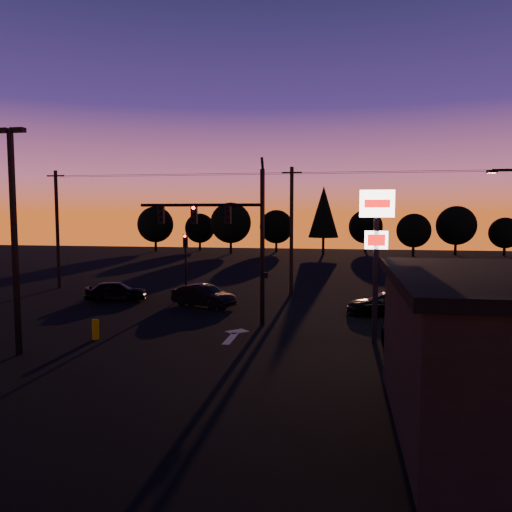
{
  "coord_description": "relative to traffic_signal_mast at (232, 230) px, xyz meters",
  "views": [
    {
      "loc": [
        5.47,
        -21.1,
        5.8
      ],
      "look_at": [
        1.0,
        5.0,
        3.5
      ],
      "focal_mm": 35.0,
      "sensor_mm": 36.0,
      "label": 1
    }
  ],
  "objects": [
    {
      "name": "secondary_signal",
      "position": [
        -4.9,
        7.49,
        -2.07
      ],
      "size": [
        0.3,
        0.31,
        4.35
      ],
      "color": "black",
      "rests_on": "ground"
    },
    {
      "name": "car_mid",
      "position": [
        -2.81,
        4.44,
        -4.25
      ],
      "size": [
        4.38,
        3.05,
        1.37
      ],
      "primitive_type": "imported",
      "rotation": [
        0.0,
        0.0,
        1.14
      ],
      "color": "black",
      "rests_on": "ground"
    },
    {
      "name": "tree_6",
      "position": [
        15.1,
        44.01,
        -1.5
      ],
      "size": [
        4.54,
        4.54,
        5.71
      ],
      "color": "black",
      "rests_on": "ground"
    },
    {
      "name": "traffic_signal_mast",
      "position": [
        0.0,
        0.0,
        0.0
      ],
      "size": [
        6.79,
        0.52,
        8.58
      ],
      "color": "black",
      "rests_on": "ground"
    },
    {
      "name": "car_left",
      "position": [
        -8.99,
        5.35,
        -4.27
      ],
      "size": [
        4.21,
        2.7,
        1.33
      ],
      "primitive_type": "imported",
      "rotation": [
        0.0,
        0.0,
        1.88
      ],
      "color": "black",
      "rests_on": "ground"
    },
    {
      "name": "tree_4",
      "position": [
        3.1,
        45.01,
        0.99
      ],
      "size": [
        4.18,
        4.18,
        9.5
      ],
      "color": "black",
      "rests_on": "ground"
    },
    {
      "name": "pylon_sign",
      "position": [
        7.1,
        -2.49,
        -0.02
      ],
      "size": [
        1.5,
        0.28,
        6.8
      ],
      "color": "black",
      "rests_on": "ground"
    },
    {
      "name": "utility_pole_0",
      "position": [
        -15.9,
        10.01,
        -0.34
      ],
      "size": [
        1.4,
        0.26,
        9.0
      ],
      "color": "black",
      "rests_on": "ground"
    },
    {
      "name": "power_wires",
      "position": [
        2.1,
        10.01,
        3.63
      ],
      "size": [
        36.0,
        1.22,
        0.07
      ],
      "color": "black",
      "rests_on": "ground"
    },
    {
      "name": "utility_pole_1",
      "position": [
        2.1,
        10.01,
        -0.34
      ],
      "size": [
        1.4,
        0.26,
        9.0
      ],
      "color": "black",
      "rests_on": "ground"
    },
    {
      "name": "tree_1",
      "position": [
        -15.9,
        49.01,
        -1.5
      ],
      "size": [
        4.54,
        4.54,
        5.71
      ],
      "color": "black",
      "rests_on": "ground"
    },
    {
      "name": "lane_arrow",
      "position": [
        0.6,
        -2.33,
        -4.93
      ],
      "size": [
        1.2,
        3.1,
        0.01
      ],
      "color": "beige",
      "rests_on": "ground"
    },
    {
      "name": "suv_parked",
      "position": [
        8.77,
        -5.21,
        -4.23
      ],
      "size": [
        2.97,
        5.36,
        1.42
      ],
      "primitive_type": "imported",
      "rotation": [
        0.0,
        0.0,
        0.12
      ],
      "color": "black",
      "rests_on": "ground"
    },
    {
      "name": "car_right",
      "position": [
        8.15,
        3.61,
        -4.28
      ],
      "size": [
        4.54,
        1.87,
        1.32
      ],
      "primitive_type": "imported",
      "rotation": [
        0.0,
        0.0,
        -1.57
      ],
      "color": "black",
      "rests_on": "ground"
    },
    {
      "name": "tree_5",
      "position": [
        9.1,
        50.01,
        -1.19
      ],
      "size": [
        4.95,
        4.95,
        6.22
      ],
      "color": "black",
      "rests_on": "ground"
    },
    {
      "name": "tree_7",
      "position": [
        21.1,
        47.01,
        -0.88
      ],
      "size": [
        5.36,
        5.36,
        6.74
      ],
      "color": "black",
      "rests_on": "ground"
    },
    {
      "name": "tree_8",
      "position": [
        27.1,
        46.01,
        -1.82
      ],
      "size": [
        4.12,
        4.12,
        5.19
      ],
      "color": "black",
      "rests_on": "ground"
    },
    {
      "name": "bollard",
      "position": [
        -5.49,
        -4.18,
        -4.47
      ],
      "size": [
        0.31,
        0.31,
        0.92
      ],
      "primitive_type": "cylinder",
      "color": "#BCA600",
      "rests_on": "ground"
    },
    {
      "name": "tree_2",
      "position": [
        -9.9,
        44.01,
        -0.57
      ],
      "size": [
        5.77,
        5.78,
        7.26
      ],
      "color": "black",
      "rests_on": "ground"
    },
    {
      "name": "ground",
      "position": [
        0.1,
        -3.99,
        -4.94
      ],
      "size": [
        120.0,
        120.0,
        0.0
      ],
      "primitive_type": "plane",
      "color": "black",
      "rests_on": "ground"
    },
    {
      "name": "parking_lot_light",
      "position": [
        -7.4,
        -6.99,
        0.33
      ],
      "size": [
        1.25,
        0.3,
        9.14
      ],
      "color": "black",
      "rests_on": "ground"
    },
    {
      "name": "tree_0",
      "position": [
        -21.9,
        46.01,
        -0.88
      ],
      "size": [
        5.36,
        5.36,
        6.74
      ],
      "color": "black",
      "rests_on": "ground"
    },
    {
      "name": "tree_3",
      "position": [
        -3.9,
        48.01,
        -1.19
      ],
      "size": [
        4.95,
        4.95,
        6.22
      ],
      "color": "black",
      "rests_on": "ground"
    }
  ]
}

